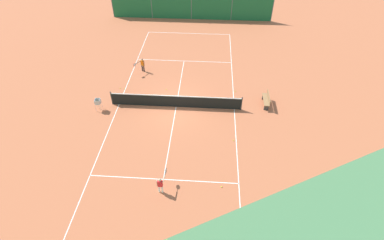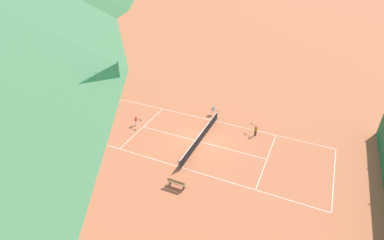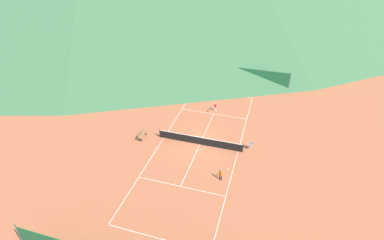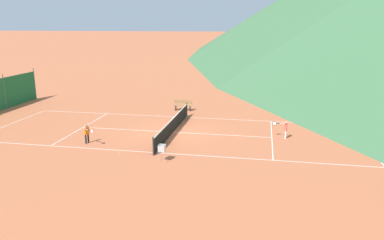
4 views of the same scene
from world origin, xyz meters
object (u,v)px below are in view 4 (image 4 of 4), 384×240
object	(u,v)px
tennis_ball_service_box	(159,115)
tennis_ball_mid_court	(226,119)
tennis_net	(173,125)
tennis_ball_alley_left	(328,137)
player_far_baseline	(285,128)
tennis_ball_alley_right	(139,134)
tennis_ball_far_corner	(120,152)
tennis_ball_by_net_left	(275,124)
ball_hopper	(162,149)
courtside_bench	(183,105)
player_far_service	(87,132)
tennis_ball_by_net_right	(124,150)

from	to	relation	value
tennis_ball_service_box	tennis_ball_mid_court	world-z (taller)	same
tennis_net	tennis_ball_alley_left	distance (m)	9.89
player_far_baseline	tennis_ball_alley_right	size ratio (longest dim) A/B	16.78
tennis_ball_alley_left	tennis_ball_service_box	bearing A→B (deg)	-106.77
tennis_net	tennis_ball_far_corner	xyz separation A→B (m)	(4.51, -1.94, -0.47)
tennis_net	tennis_ball_alley_right	xyz separation A→B (m)	(0.97, -2.01, -0.47)
tennis_ball_mid_court	tennis_ball_by_net_left	bearing A→B (deg)	77.92
player_far_baseline	tennis_ball_by_net_left	world-z (taller)	player_far_baseline
ball_hopper	tennis_ball_service_box	bearing A→B (deg)	-163.51
player_far_baseline	courtside_bench	size ratio (longest dim) A/B	0.74
tennis_ball_alley_right	tennis_ball_far_corner	world-z (taller)	same
tennis_ball_alley_left	player_far_baseline	bearing A→B (deg)	-76.76
tennis_ball_alley_right	tennis_ball_mid_court	world-z (taller)	same
tennis_ball_far_corner	courtside_bench	size ratio (longest dim) A/B	0.04
tennis_net	player_far_baseline	size ratio (longest dim) A/B	8.29
tennis_ball_service_box	tennis_ball_far_corner	size ratio (longest dim) A/B	1.00
player_far_service	courtside_bench	size ratio (longest dim) A/B	0.78
tennis_net	tennis_ball_service_box	distance (m)	4.77
player_far_baseline	tennis_ball_service_box	size ratio (longest dim) A/B	16.78
tennis_ball_alley_right	tennis_ball_by_net_right	size ratio (longest dim) A/B	1.00
player_far_baseline	tennis_ball_by_net_left	distance (m)	3.26
tennis_ball_by_net_left	ball_hopper	xyz separation A→B (m)	(8.47, -6.00, 0.62)
tennis_ball_far_corner	tennis_ball_by_net_right	bearing A→B (deg)	167.81
tennis_ball_far_corner	tennis_ball_by_net_left	bearing A→B (deg)	131.68
tennis_ball_alley_left	tennis_ball_mid_court	size ratio (longest dim) A/B	1.00
tennis_ball_mid_court	tennis_ball_service_box	bearing A→B (deg)	-93.41
player_far_service	player_far_baseline	bearing A→B (deg)	105.56
player_far_baseline	tennis_ball_by_net_right	world-z (taller)	player_far_baseline
tennis_ball_by_net_left	tennis_ball_mid_court	world-z (taller)	same
tennis_ball_by_net_left	tennis_ball_alley_right	world-z (taller)	same
player_far_baseline	ball_hopper	bearing A→B (deg)	-50.67
player_far_baseline	tennis_ball_alley_right	bearing A→B (deg)	-83.94
tennis_ball_by_net_left	tennis_ball_alley_right	bearing A→B (deg)	-64.57
tennis_ball_far_corner	tennis_net	bearing A→B (deg)	156.79
tennis_ball_alley_left	tennis_ball_mid_court	xyz separation A→B (m)	(-3.30, -6.72, 0.00)
tennis_net	tennis_ball_mid_court	xyz separation A→B (m)	(-3.93, 3.13, -0.47)
tennis_net	courtside_bench	size ratio (longest dim) A/B	6.12
courtside_bench	tennis_ball_mid_court	bearing A→B (deg)	57.72
tennis_ball_alley_left	ball_hopper	distance (m)	10.93
player_far_service	ball_hopper	world-z (taller)	player_far_service
player_far_service	tennis_ball_alley_left	size ratio (longest dim) A/B	17.67
tennis_ball_by_net_right	ball_hopper	distance (m)	2.86
ball_hopper	tennis_ball_mid_court	bearing A→B (deg)	165.23
tennis_ball_by_net_left	tennis_ball_service_box	distance (m)	8.89
ball_hopper	courtside_bench	distance (m)	11.73
tennis_ball_alley_right	tennis_ball_by_net_left	bearing A→B (deg)	115.43
tennis_ball_alley_right	tennis_ball_far_corner	bearing A→B (deg)	1.24
tennis_ball_alley_right	tennis_ball_mid_court	xyz separation A→B (m)	(-4.90, 5.14, 0.00)
tennis_net	tennis_ball_by_net_right	size ratio (longest dim) A/B	139.09
tennis_ball_by_net_left	courtside_bench	size ratio (longest dim) A/B	0.04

